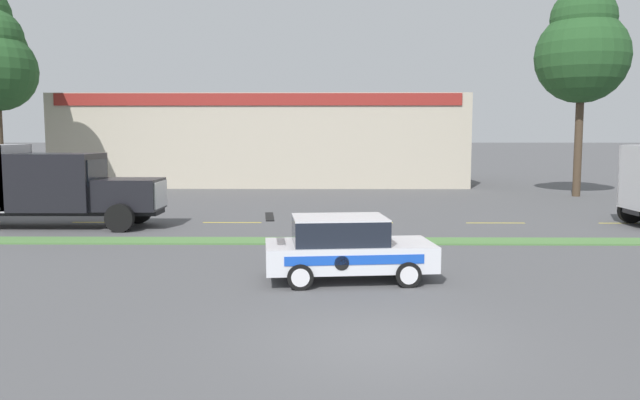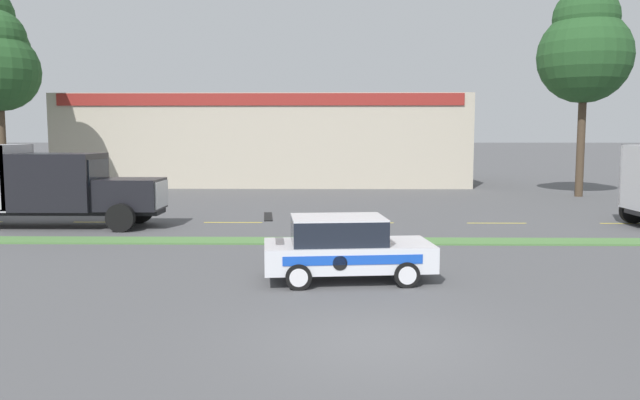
# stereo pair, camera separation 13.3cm
# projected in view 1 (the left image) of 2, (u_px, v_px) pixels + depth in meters

# --- Properties ---
(ground_plane) EXTENTS (600.00, 600.00, 0.00)m
(ground_plane) POSITION_uv_depth(u_px,v_px,m) (380.00, 341.00, 10.86)
(ground_plane) COLOR #515154
(grass_verge) EXTENTS (120.00, 1.25, 0.06)m
(grass_verge) POSITION_uv_depth(u_px,v_px,m) (354.00, 241.00, 20.94)
(grass_verge) COLOR #517F42
(grass_verge) RESTS_ON ground_plane
(centre_line_2) EXTENTS (2.40, 0.14, 0.01)m
(centre_line_2) POSITION_uv_depth(u_px,v_px,m) (101.00, 222.00, 25.65)
(centre_line_2) COLOR yellow
(centre_line_2) RESTS_ON ground_plane
(centre_line_3) EXTENTS (2.40, 0.14, 0.01)m
(centre_line_3) POSITION_uv_depth(u_px,v_px,m) (232.00, 222.00, 25.59)
(centre_line_3) COLOR yellow
(centre_line_3) RESTS_ON ground_plane
(centre_line_4) EXTENTS (2.40, 0.14, 0.01)m
(centre_line_4) POSITION_uv_depth(u_px,v_px,m) (364.00, 223.00, 25.53)
(centre_line_4) COLOR yellow
(centre_line_4) RESTS_ON ground_plane
(centre_line_5) EXTENTS (2.40, 0.14, 0.01)m
(centre_line_5) POSITION_uv_depth(u_px,v_px,m) (496.00, 223.00, 25.47)
(centre_line_5) COLOR yellow
(centre_line_5) RESTS_ON ground_plane
(centre_line_6) EXTENTS (2.40, 0.14, 0.01)m
(centre_line_6) POSITION_uv_depth(u_px,v_px,m) (628.00, 223.00, 25.41)
(centre_line_6) COLOR yellow
(centre_line_6) RESTS_ON ground_plane
(dump_truck_mid) EXTENTS (11.20, 2.66, 3.21)m
(dump_truck_mid) POSITION_uv_depth(u_px,v_px,m) (35.00, 189.00, 24.11)
(dump_truck_mid) COLOR black
(dump_truck_mid) RESTS_ON ground_plane
(rally_car) EXTENTS (4.29, 2.33, 1.62)m
(rally_car) POSITION_uv_depth(u_px,v_px,m) (346.00, 247.00, 15.37)
(rally_car) COLOR silver
(rally_car) RESTS_ON ground_plane
(store_building_backdrop) EXTENTS (28.39, 12.10, 6.38)m
(store_building_backdrop) POSITION_uv_depth(u_px,v_px,m) (266.00, 140.00, 47.33)
(store_building_backdrop) COLOR #BCB29E
(store_building_backdrop) RESTS_ON ground_plane
(tree_behind_centre) EXTENTS (5.30, 5.30, 12.05)m
(tree_behind_centre) POSITION_uv_depth(u_px,v_px,m) (582.00, 48.00, 35.80)
(tree_behind_centre) COLOR #473828
(tree_behind_centre) RESTS_ON ground_plane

